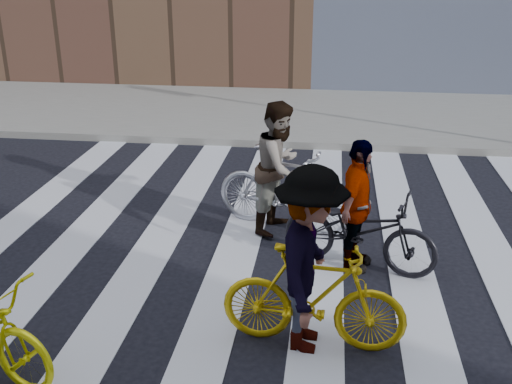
% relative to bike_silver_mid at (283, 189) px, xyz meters
% --- Properties ---
extents(ground, '(100.00, 100.00, 0.00)m').
position_rel_bike_silver_mid_xyz_m(ground, '(0.02, -1.29, -0.60)').
color(ground, black).
rests_on(ground, ground).
extents(sidewalk_far, '(100.00, 5.00, 0.15)m').
position_rel_bike_silver_mid_xyz_m(sidewalk_far, '(0.02, 6.21, -0.52)').
color(sidewalk_far, gray).
rests_on(sidewalk_far, ground).
extents(zebra_crosswalk, '(8.25, 10.00, 0.01)m').
position_rel_bike_silver_mid_xyz_m(zebra_crosswalk, '(0.02, -1.29, -0.59)').
color(zebra_crosswalk, silver).
rests_on(zebra_crosswalk, ground).
extents(bike_silver_mid, '(2.06, 1.17, 1.19)m').
position_rel_bike_silver_mid_xyz_m(bike_silver_mid, '(0.00, 0.00, 0.00)').
color(bike_silver_mid, silver).
rests_on(bike_silver_mid, ground).
extents(bike_yellow_right, '(1.83, 0.65, 1.08)m').
position_rel_bike_silver_mid_xyz_m(bike_yellow_right, '(0.52, -2.67, -0.06)').
color(bike_yellow_right, gold).
rests_on(bike_yellow_right, ground).
extents(bike_dark_rear, '(2.02, 1.20, 1.00)m').
position_rel_bike_silver_mid_xyz_m(bike_dark_rear, '(1.01, -1.00, -0.09)').
color(bike_dark_rear, black).
rests_on(bike_dark_rear, ground).
extents(rider_mid, '(0.94, 1.06, 1.83)m').
position_rel_bike_silver_mid_xyz_m(rider_mid, '(-0.05, 0.00, 0.32)').
color(rider_mid, slate).
rests_on(rider_mid, ground).
extents(rider_right, '(0.79, 1.26, 1.87)m').
position_rel_bike_silver_mid_xyz_m(rider_right, '(0.47, -2.67, 0.34)').
color(rider_right, slate).
rests_on(rider_right, ground).
extents(rider_rear, '(0.66, 1.03, 1.64)m').
position_rel_bike_silver_mid_xyz_m(rider_rear, '(0.96, -1.00, 0.22)').
color(rider_rear, slate).
rests_on(rider_rear, ground).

